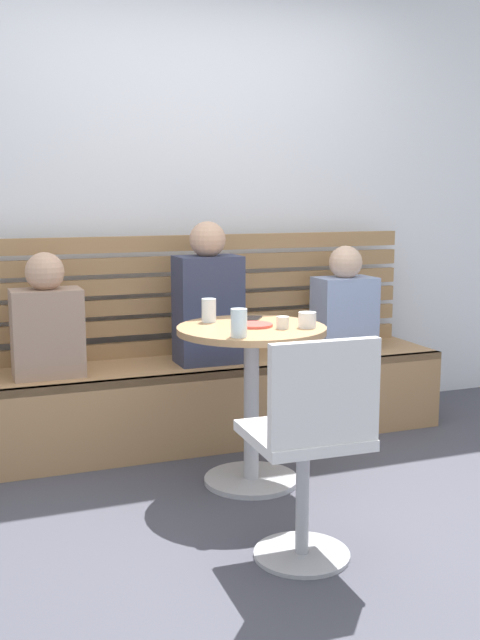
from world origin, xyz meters
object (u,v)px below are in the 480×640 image
at_px(cafe_table, 251,374).
at_px(person_adult, 208,300).
at_px(plate_small, 254,325).
at_px(white_chair, 311,442).
at_px(cup_water_clear, 209,310).
at_px(cup_glass_tall, 239,323).
at_px(phone_on_table, 252,319).
at_px(booth_bench, 203,401).
at_px(cup_ceramic_white, 307,320).
at_px(cup_espresso_small, 283,323).
at_px(person_child_middle, 345,304).
at_px(person_child_left, 47,322).

distance_m(cafe_table, person_adult, 0.69).
bearing_deg(plate_small, cafe_table, -177.47).
distance_m(white_chair, cup_water_clear, 1.06).
relative_size(cup_glass_tall, phone_on_table, 0.86).
bearing_deg(cup_water_clear, booth_bench, 75.10).
relative_size(person_adult, cup_glass_tall, 6.26).
bearing_deg(cup_water_clear, cup_ceramic_white, -40.05).
distance_m(cup_espresso_small, phone_on_table, 0.28).
bearing_deg(white_chair, phone_on_table, 79.76).
xyz_separation_m(booth_bench, cup_water_clear, (-0.13, -0.48, 0.57)).
bearing_deg(white_chair, person_child_middle, 57.39).
height_order(booth_bench, plate_small, plate_small).
bearing_deg(plate_small, cup_espresso_small, -46.43).
height_order(cup_ceramic_white, phone_on_table, cup_ceramic_white).
distance_m(cafe_table, cup_glass_tall, 0.38).
distance_m(person_adult, cup_glass_tall, 0.87).
bearing_deg(cup_glass_tall, phone_on_table, 60.79).
height_order(booth_bench, person_child_middle, person_child_middle).
relative_size(cafe_table, cup_espresso_small, 13.21).
relative_size(white_chair, phone_on_table, 6.07).
height_order(white_chair, person_child_left, person_child_left).
distance_m(cup_ceramic_white, cup_water_clear, 0.47).
bearing_deg(cafe_table, cup_water_clear, 126.45).
height_order(person_child_left, cup_ceramic_white, person_child_left).
height_order(person_child_middle, cup_water_clear, person_child_middle).
distance_m(person_adult, cup_ceramic_white, 0.78).
xyz_separation_m(person_child_left, plate_small, (0.84, -0.63, 0.04)).
bearing_deg(white_chair, cup_glass_tall, 94.06).
xyz_separation_m(white_chair, plate_small, (0.11, 0.81, 0.28)).
distance_m(cup_espresso_small, cup_glass_tall, 0.28).
bearing_deg(cafe_table, white_chair, -97.16).
xyz_separation_m(cup_espresso_small, plate_small, (-0.10, 0.10, -0.02)).
height_order(white_chair, person_adult, person_adult).
relative_size(cup_ceramic_white, cup_espresso_small, 1.43).
xyz_separation_m(cup_ceramic_white, cup_espresso_small, (-0.11, 0.01, -0.01)).
distance_m(cup_water_clear, plate_small, 0.25).
xyz_separation_m(booth_bench, white_chair, (-0.09, -1.48, 0.24)).
distance_m(white_chair, phone_on_table, 1.05).
distance_m(person_child_middle, cup_water_clear, 1.11).
distance_m(person_child_left, person_child_middle, 1.68).
height_order(person_adult, person_child_left, person_adult).
height_order(cup_espresso_small, phone_on_table, cup_espresso_small).
bearing_deg(cup_espresso_small, plate_small, 133.57).
xyz_separation_m(cup_ceramic_white, cup_glass_tall, (-0.37, -0.10, 0.03)).
bearing_deg(cup_espresso_small, cup_water_clear, 130.62).
relative_size(booth_bench, person_child_middle, 4.49).
xyz_separation_m(person_child_left, person_child_middle, (1.68, 0.04, -0.01)).
bearing_deg(cup_glass_tall, person_child_left, 128.83).
bearing_deg(cafe_table, person_adult, 89.25).
relative_size(person_adult, cup_espresso_small, 13.42).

